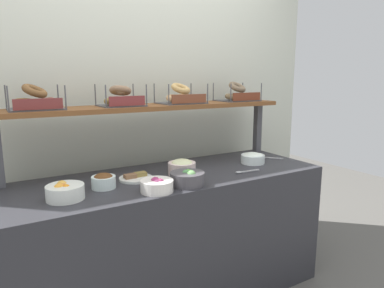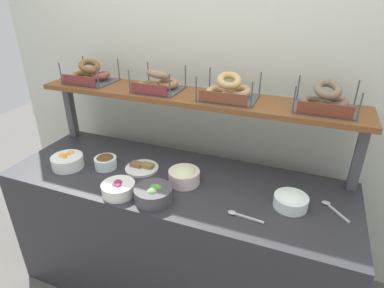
{
  "view_description": "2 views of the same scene",
  "coord_description": "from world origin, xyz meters",
  "views": [
    {
      "loc": [
        -0.97,
        -1.89,
        1.46
      ],
      "look_at": [
        0.16,
        0.0,
        1.04
      ],
      "focal_mm": 32.32,
      "sensor_mm": 36.0,
      "label": 1
    },
    {
      "loc": [
        0.67,
        -1.42,
        1.85
      ],
      "look_at": [
        0.08,
        0.06,
        1.07
      ],
      "focal_mm": 29.82,
      "sensor_mm": 36.0,
      "label": 2
    }
  ],
  "objects": [
    {
      "name": "bowl_beet_salad",
      "position": [
        -0.22,
        -0.25,
        0.89
      ],
      "size": [
        0.18,
        0.18,
        0.08
      ],
      "color": "white",
      "rests_on": "deli_counter"
    },
    {
      "name": "bowl_chocolate_spread",
      "position": [
        -0.45,
        -0.04,
        0.89
      ],
      "size": [
        0.13,
        0.13,
        0.09
      ],
      "color": "white",
      "rests_on": "deli_counter"
    },
    {
      "name": "serving_spoon_by_edge",
      "position": [
        0.85,
        0.04,
        0.86
      ],
      "size": [
        0.13,
        0.14,
        0.01
      ],
      "color": "#B7B7BC",
      "rests_on": "deli_counter"
    },
    {
      "name": "back_wall",
      "position": [
        0.0,
        0.55,
        1.2
      ],
      "size": [
        3.21,
        0.06,
        2.4
      ],
      "primitive_type": "cube",
      "color": "beige",
      "rests_on": "ground_plane"
    },
    {
      "name": "shelf_riser_right",
      "position": [
        0.95,
        0.27,
        1.05
      ],
      "size": [
        0.05,
        0.05,
        0.4
      ],
      "primitive_type": "cube",
      "color": "#4C4C51",
      "rests_on": "deli_counter"
    },
    {
      "name": "serving_spoon_near_plate",
      "position": [
        0.43,
        -0.19,
        0.86
      ],
      "size": [
        0.18,
        0.04,
        0.01
      ],
      "color": "#B7B7BC",
      "rests_on": "deli_counter"
    },
    {
      "name": "bagel_basket_poppy",
      "position": [
        0.73,
        0.28,
        1.33
      ],
      "size": [
        0.31,
        0.27,
        0.16
      ],
      "color": "#4C4C51",
      "rests_on": "upper_shelf"
    },
    {
      "name": "bagel_basket_cinnamon_raisin",
      "position": [
        -0.73,
        0.28,
        1.33
      ],
      "size": [
        0.3,
        0.25,
        0.15
      ],
      "color": "#4C4C51",
      "rests_on": "upper_shelf"
    },
    {
      "name": "deli_counter",
      "position": [
        0.0,
        0.0,
        0.42
      ],
      "size": [
        2.01,
        0.7,
        0.85
      ],
      "primitive_type": "cube",
      "color": "#2D2D33",
      "rests_on": "ground_plane"
    },
    {
      "name": "bowl_fruit_salad",
      "position": [
        -0.67,
        -0.12,
        0.89
      ],
      "size": [
        0.19,
        0.19,
        0.09
      ],
      "color": "white",
      "rests_on": "deli_counter"
    },
    {
      "name": "bagel_basket_sesame",
      "position": [
        0.22,
        0.27,
        1.33
      ],
      "size": [
        0.32,
        0.25,
        0.15
      ],
      "color": "#4C4C51",
      "rests_on": "upper_shelf"
    },
    {
      "name": "bagel_basket_everything",
      "position": [
        -0.22,
        0.27,
        1.33
      ],
      "size": [
        0.28,
        0.26,
        0.14
      ],
      "color": "#4C4C51",
      "rests_on": "upper_shelf"
    },
    {
      "name": "bowl_cream_cheese",
      "position": [
        0.65,
        -0.02,
        0.89
      ],
      "size": [
        0.17,
        0.17,
        0.08
      ],
      "color": "white",
      "rests_on": "deli_counter"
    },
    {
      "name": "bowl_veggie_mix",
      "position": [
        -0.02,
        -0.23,
        0.89
      ],
      "size": [
        0.2,
        0.2,
        0.09
      ],
      "color": "#49464B",
      "rests_on": "deli_counter"
    },
    {
      "name": "serving_plate_white",
      "position": [
        -0.23,
        0.02,
        0.86
      ],
      "size": [
        0.2,
        0.2,
        0.04
      ],
      "color": "white",
      "rests_on": "deli_counter"
    },
    {
      "name": "bowl_potato_salad",
      "position": [
        0.07,
        -0.02,
        0.9
      ],
      "size": [
        0.18,
        0.18,
        0.1
      ],
      "color": "silver",
      "rests_on": "deli_counter"
    },
    {
      "name": "upper_shelf",
      "position": [
        0.0,
        0.27,
        1.26
      ],
      "size": [
        1.97,
        0.32,
        0.03
      ],
      "primitive_type": "cube",
      "color": "brown",
      "rests_on": "shelf_riser_left"
    }
  ]
}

